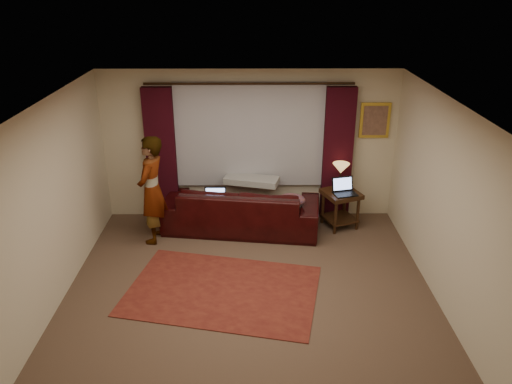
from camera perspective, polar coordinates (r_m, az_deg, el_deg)
floor at (r=6.91m, az=-0.77°, el=-11.70°), size 5.00×5.00×0.01m
ceiling at (r=5.81m, az=-0.91°, el=9.77°), size 5.00×5.00×0.02m
wall_back at (r=8.57m, az=-0.74°, el=5.32°), size 5.00×0.02×2.60m
wall_front at (r=4.13m, az=-1.03°, el=-16.98°), size 5.00×0.02×2.60m
wall_left at (r=6.75m, az=-22.60°, el=-1.82°), size 0.02×5.00×2.60m
wall_right at (r=6.71m, az=21.05°, el=-1.69°), size 0.02×5.00×2.60m
sheer_curtain at (r=8.45m, az=-0.75°, el=6.48°), size 2.50×0.05×1.80m
drape_left at (r=8.64m, az=-10.76°, el=4.22°), size 0.50×0.14×2.30m
drape_right at (r=8.63m, az=9.30°, el=4.29°), size 0.50×0.14×2.30m
curtain_rod at (r=8.19m, az=-0.78°, el=12.27°), size 0.04×0.04×3.40m
picture_frame at (r=8.66m, az=13.42°, el=7.98°), size 0.50×0.04×0.60m
sofa at (r=8.35m, az=-1.69°, el=-0.95°), size 2.71×1.45×1.04m
throw_blanket at (r=8.40m, az=-0.51°, el=3.11°), size 0.97×0.58×0.11m
clothing_pile at (r=8.12m, az=4.03°, el=-0.99°), size 0.51×0.43×0.19m
laptop_sofa at (r=8.14m, az=-4.71°, el=-0.68°), size 0.36×0.39×0.26m
area_rug at (r=7.00m, az=-3.85°, el=-11.12°), size 2.85×2.20×0.01m
end_table at (r=8.62m, az=9.59°, el=-1.93°), size 0.72×0.72×0.64m
tiffany_lamp at (r=8.52m, az=9.62°, el=1.80°), size 0.29×0.29×0.46m
laptop_table at (r=8.34m, az=10.21°, el=0.55°), size 0.45×0.48×0.27m
person at (r=8.00m, az=-11.80°, el=0.21°), size 0.62×0.62×1.76m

